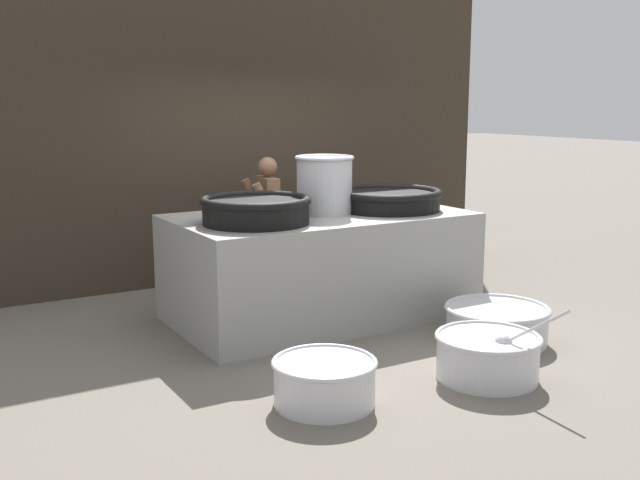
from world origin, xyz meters
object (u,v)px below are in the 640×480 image
at_px(cook, 268,220).
at_px(prep_bowl_vegetables, 488,354).
at_px(giant_wok_far, 388,198).
at_px(prep_bowl_meat, 324,380).
at_px(giant_wok_near, 256,209).
at_px(prep_bowl_extra, 497,322).
at_px(stock_pot, 324,184).

height_order(cook, prep_bowl_vegetables, cook).
xyz_separation_m(giant_wok_far, prep_bowl_vegetables, (-0.49, -2.01, -0.95)).
height_order(prep_bowl_vegetables, prep_bowl_meat, prep_bowl_vegetables).
xyz_separation_m(giant_wok_far, prep_bowl_meat, (-1.83, -1.79, -0.97)).
height_order(giant_wok_near, prep_bowl_extra, giant_wok_near).
bearing_deg(stock_pot, prep_bowl_vegetables, -84.37).
relative_size(giant_wok_far, prep_bowl_meat, 1.43).
distance_m(stock_pot, prep_bowl_meat, 2.48).
height_order(giant_wok_near, prep_bowl_vegetables, giant_wok_near).
bearing_deg(prep_bowl_extra, cook, 110.21).
xyz_separation_m(stock_pot, cook, (-0.05, 1.13, -0.51)).
bearing_deg(prep_bowl_extra, prep_bowl_vegetables, -137.92).
xyz_separation_m(cook, prep_bowl_meat, (-1.08, -3.02, -0.64)).
height_order(cook, prep_bowl_meat, cook).
xyz_separation_m(cook, prep_bowl_extra, (0.96, -2.60, -0.64)).
bearing_deg(prep_bowl_extra, giant_wok_near, 143.48).
bearing_deg(giant_wok_far, giant_wok_near, -176.54).
height_order(giant_wok_near, stock_pot, stock_pot).
xyz_separation_m(giant_wok_near, prep_bowl_vegetables, (1.03, -1.92, -0.97)).
bearing_deg(stock_pot, giant_wok_far, -7.73).
bearing_deg(prep_bowl_vegetables, prep_bowl_meat, 170.82).
bearing_deg(stock_pot, giant_wok_near, -167.31).
bearing_deg(giant_wok_far, stock_pot, 172.27).
xyz_separation_m(stock_pot, prep_bowl_vegetables, (0.21, -2.10, -1.13)).
height_order(stock_pot, prep_bowl_meat, stock_pot).
height_order(giant_wok_near, giant_wok_far, giant_wok_near).
distance_m(giant_wok_near, giant_wok_far, 1.52).
height_order(giant_wok_near, cook, cook).
relative_size(giant_wok_far, stock_pot, 1.89).
relative_size(giant_wok_near, prep_bowl_extra, 1.06).
bearing_deg(giant_wok_near, cook, 59.44).
bearing_deg(cook, giant_wok_far, 131.53).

